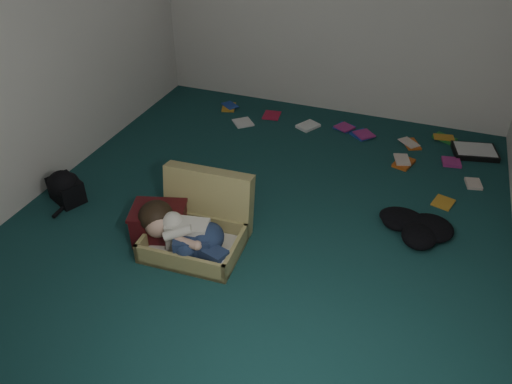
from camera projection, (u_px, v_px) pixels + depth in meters
The scene contains 10 objects.
floor at pixel (262, 216), 4.26m from camera, with size 4.50×4.50×0.00m, color #163E3E.
wall_front at pixel (50, 289), 1.79m from camera, with size 4.50×4.50×0.00m, color silver.
wall_left at pixel (35, 38), 4.09m from camera, with size 4.50×4.50×0.00m, color silver.
suitcase at pixel (200, 224), 3.92m from camera, with size 0.76×0.75×0.54m.
person at pixel (184, 232), 3.76m from camera, with size 0.80×0.37×0.33m.
maroon_bin at pixel (159, 224), 3.94m from camera, with size 0.49×0.44×0.29m.
backpack at pixel (66, 189), 4.39m from camera, with size 0.38×0.30×0.23m, color black, non-canonical shape.
clothing_pile at pixel (414, 224), 4.05m from camera, with size 0.48×0.39×0.15m, color black, non-canonical shape.
paper_tray at pixel (475, 151), 5.10m from camera, with size 0.49×0.40×0.06m.
book_scatter at pixel (368, 142), 5.29m from camera, with size 3.03×1.42×0.02m.
Camera 1 is at (1.14, -3.17, 2.61)m, focal length 35.00 mm.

